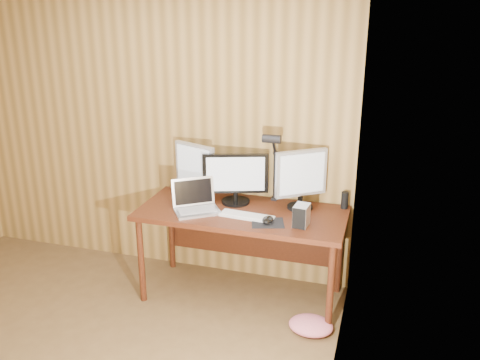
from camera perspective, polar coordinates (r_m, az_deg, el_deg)
The scene contains 13 objects.
desk at distance 4.04m, azimuth 0.50°, elevation -4.71°, with size 1.60×0.70×0.75m.
monitor_center at distance 4.02m, azimuth -0.51°, elevation 0.24°, with size 0.50×0.23×0.41m.
monitor_left at distance 4.16m, azimuth -5.09°, elevation 1.29°, with size 0.38×0.19×0.45m.
monitor_right at distance 3.92m, azimuth 6.88°, elevation 0.29°, with size 0.36×0.28×0.47m.
laptop at distance 3.94m, azimuth -5.03°, elevation -2.56°, with size 0.42×0.40×0.24m.
keyboard at distance 3.81m, azimuth 0.77°, elevation -4.05°, with size 0.42×0.16×0.02m.
mousepad at distance 3.72m, azimuth 3.13°, elevation -4.83°, with size 0.23×0.19×0.00m, color black.
mouse at distance 3.71m, azimuth 3.13°, elevation -4.51°, with size 0.07×0.12×0.04m, color black.
hard_drive at distance 3.67m, azimuth 6.91°, elevation -3.98°, with size 0.11×0.15×0.16m.
phone at distance 3.88m, azimuth -3.13°, elevation -3.75°, with size 0.07×0.10×0.01m.
speaker at distance 4.04m, azimuth 11.68°, elevation -2.24°, with size 0.06×0.06×0.13m, color black.
desk_lamp at distance 3.97m, azimuth 3.75°, elevation 2.55°, with size 0.14×0.20×0.62m.
fabric_pile at distance 3.87m, azimuth 7.96°, elevation -15.88°, with size 0.32×0.27×0.10m, color #D96977, non-canonical shape.
Camera 1 is at (1.96, -1.85, 2.26)m, focal length 38.00 mm.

